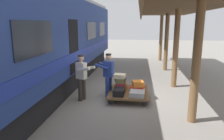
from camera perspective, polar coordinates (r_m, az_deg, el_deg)
name	(u,v)px	position (r m, az deg, el deg)	size (l,w,h in m)	color
ground_plane	(128,98)	(8.29, 4.19, -7.44)	(60.00, 60.00, 0.00)	gray
platform_canopy	(185,9)	(7.95, 18.99, 15.17)	(3.20, 18.47, 3.56)	brown
train_car	(36,43)	(8.78, -19.57, 6.80)	(3.02, 17.06, 4.00)	navy
luggage_cart	(129,92)	(8.20, 4.46, -5.93)	(1.47, 1.80, 0.28)	brown
suitcase_black_hardshell	(119,92)	(7.71, 1.80, -5.90)	(0.37, 0.54, 0.23)	black
suitcase_tan_vintage	(138,85)	(8.62, 6.86, -3.98)	(0.38, 0.60, 0.23)	tan
suitcase_red_plastic	(137,89)	(8.14, 6.81, -4.99)	(0.49, 0.51, 0.22)	#AD231E
suitcase_brown_leather	(120,89)	(8.18, 2.15, -5.04)	(0.41, 0.52, 0.16)	brown
suitcase_yellow_case	(121,84)	(8.64, 2.47, -3.72)	(0.43, 0.56, 0.27)	gold
suitcase_gray_aluminum	(137,93)	(7.68, 6.75, -6.22)	(0.52, 0.63, 0.18)	#9EA0A5
suitcase_slate_roller	(121,78)	(8.56, 2.41, -2.21)	(0.42, 0.52, 0.21)	#4C515B
suitcase_burgundy_valise	(120,85)	(8.13, 2.28, -3.95)	(0.37, 0.42, 0.17)	maroon
suitcase_orange_carryall	(138,84)	(8.05, 6.96, -3.64)	(0.40, 0.40, 0.20)	#CC6B23
suitcase_olive_duffel	(120,80)	(8.12, 2.12, -2.73)	(0.31, 0.40, 0.17)	brown
suitcase_cream_canvas	(120,76)	(8.09, 2.02, -1.62)	(0.43, 0.36, 0.15)	beige
porter_in_overalls	(108,74)	(8.10, -1.06, -1.05)	(0.73, 0.56, 1.70)	navy
porter_by_door	(82,76)	(7.85, -8.05, -1.60)	(0.74, 0.59, 1.70)	#332D28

